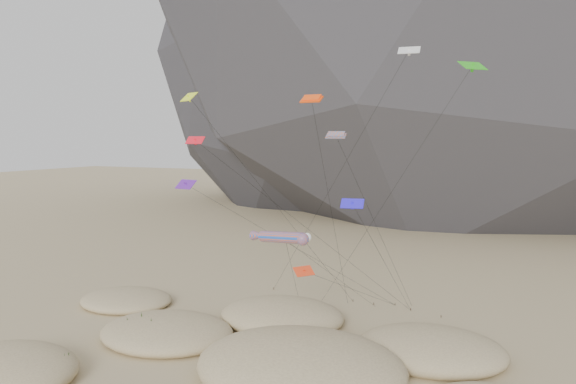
% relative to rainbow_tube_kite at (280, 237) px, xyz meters
% --- Properties ---
extents(ground, '(500.00, 500.00, 0.00)m').
position_rel_rainbow_tube_kite_xyz_m(ground, '(-0.54, -8.03, -10.39)').
color(ground, '#CCB789').
rests_on(ground, ground).
extents(dunes, '(51.79, 34.50, 4.56)m').
position_rel_rainbow_tube_kite_xyz_m(dunes, '(-0.36, -4.31, -9.63)').
color(dunes, '#CCB789').
rests_on(dunes, ground).
extents(dune_grass, '(43.67, 28.02, 1.57)m').
position_rel_rainbow_tube_kite_xyz_m(dune_grass, '(-2.03, -4.04, -9.56)').
color(dune_grass, black).
rests_on(dune_grass, ground).
extents(kite_stakes, '(21.33, 5.01, 0.30)m').
position_rel_rainbow_tube_kite_xyz_m(kite_stakes, '(1.67, 16.16, -10.24)').
color(kite_stakes, '#3F2D1E').
rests_on(kite_stakes, ground).
extents(rainbow_tube_kite, '(8.24, 18.17, 11.25)m').
position_rel_rainbow_tube_kite_xyz_m(rainbow_tube_kite, '(0.00, 0.00, 0.00)').
color(rainbow_tube_kite, '#FF5F1A').
rests_on(rainbow_tube_kite, ground).
extents(white_tube_kite, '(6.67, 10.45, 10.30)m').
position_rel_rainbow_tube_kite_xyz_m(white_tube_kite, '(-1.64, 4.03, -0.76)').
color(white_tube_kite, white).
rests_on(white_tube_kite, ground).
extents(orange_parafoil, '(2.58, 8.71, 23.58)m').
position_rel_rainbow_tube_kite_xyz_m(orange_parafoil, '(-0.27, 8.23, 12.44)').
color(orange_parafoil, '#FF470D').
rests_on(orange_parafoil, ground).
extents(multi_parafoil, '(6.11, 12.56, 19.87)m').
position_rel_rainbow_tube_kite_xyz_m(multi_parafoil, '(3.11, 6.41, 8.75)').
color(multi_parafoil, orange).
rests_on(multi_parafoil, ground).
extents(delta_kites, '(28.91, 21.71, 27.07)m').
position_rel_rainbow_tube_kite_xyz_m(delta_kites, '(1.27, 2.87, 7.95)').
color(delta_kites, '#E4FF1A').
rests_on(delta_kites, ground).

